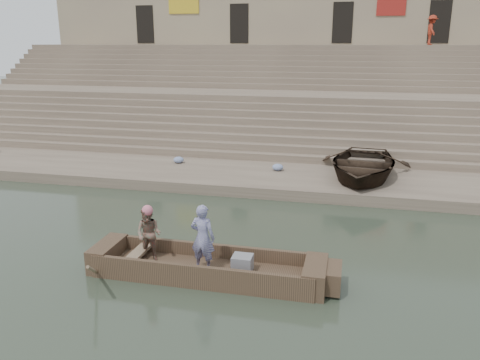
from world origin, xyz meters
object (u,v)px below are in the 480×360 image
(main_rowboat, at_px, (206,272))
(pedestrian, at_px, (432,30))
(standing_man, at_px, (203,238))
(television, at_px, (242,264))
(beached_rowboat, at_px, (362,164))
(rowing_man, at_px, (149,234))

(main_rowboat, relative_size, pedestrian, 2.90)
(standing_man, distance_m, television, 1.09)
(television, bearing_deg, main_rowboat, 180.00)
(television, relative_size, beached_rowboat, 0.09)
(television, distance_m, beached_rowboat, 8.74)
(television, xyz_separation_m, beached_rowboat, (2.77, 8.27, 0.50))
(pedestrian, bearing_deg, television, 159.20)
(television, bearing_deg, pedestrian, 73.31)
(main_rowboat, bearing_deg, standing_man, -114.92)
(rowing_man, distance_m, beached_rowboat, 9.62)
(rowing_man, relative_size, pedestrian, 0.78)
(main_rowboat, relative_size, rowing_man, 3.74)
(main_rowboat, relative_size, television, 10.87)
(television, height_order, pedestrian, pedestrian)
(main_rowboat, xyz_separation_m, standing_man, (-0.04, -0.09, 0.91))
(rowing_man, height_order, pedestrian, pedestrian)
(beached_rowboat, bearing_deg, pedestrian, 80.12)
(standing_man, distance_m, beached_rowboat, 9.14)
(standing_man, bearing_deg, main_rowboat, -108.42)
(television, bearing_deg, standing_man, -174.28)
(standing_man, xyz_separation_m, pedestrian, (7.52, 22.13, 5.04))
(standing_man, bearing_deg, pedestrian, -102.25)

